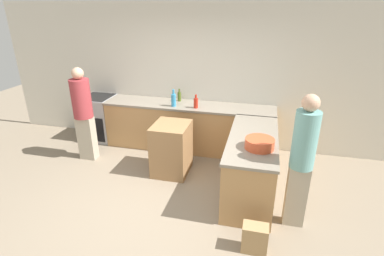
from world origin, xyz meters
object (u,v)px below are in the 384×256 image
object	(u,v)px
mixing_bowl	(260,143)
olive_oil_bottle	(179,96)
dish_soap_bottle	(174,100)
paper_bag	(255,238)
person_at_peninsula	(302,157)
person_by_range	(83,111)
island_table	(172,149)
hot_sauce_bottle	(196,103)
range_oven	(100,118)

from	to	relation	value
mixing_bowl	olive_oil_bottle	world-z (taller)	olive_oil_bottle
olive_oil_bottle	dish_soap_bottle	xyz separation A→B (m)	(-0.01, -0.33, 0.03)
olive_oil_bottle	dish_soap_bottle	size ratio (longest dim) A/B	0.75
olive_oil_bottle	paper_bag	size ratio (longest dim) A/B	0.69
dish_soap_bottle	person_at_peninsula	world-z (taller)	person_at_peninsula
person_by_range	person_at_peninsula	distance (m)	3.68
person_by_range	olive_oil_bottle	bearing A→B (deg)	34.97
island_table	person_at_peninsula	world-z (taller)	person_at_peninsula
hot_sauce_bottle	person_at_peninsula	distance (m)	2.36
range_oven	person_by_range	distance (m)	1.01
mixing_bowl	paper_bag	world-z (taller)	mixing_bowl
island_table	olive_oil_bottle	size ratio (longest dim) A/B	3.60
person_by_range	paper_bag	xyz separation A→B (m)	(3.09, -1.56, -0.74)
person_by_range	paper_bag	size ratio (longest dim) A/B	4.85
person_by_range	person_at_peninsula	size ratio (longest dim) A/B	0.96
range_oven	island_table	bearing A→B (deg)	-27.27
person_by_range	paper_bag	bearing A→B (deg)	-26.77
island_table	mixing_bowl	size ratio (longest dim) A/B	2.25
person_at_peninsula	paper_bag	size ratio (longest dim) A/B	5.04
paper_bag	island_table	bearing A→B (deg)	134.86
person_at_peninsula	paper_bag	distance (m)	1.10
island_table	paper_bag	size ratio (longest dim) A/B	2.48
person_by_range	mixing_bowl	bearing A→B (deg)	-12.91
range_oven	hot_sauce_bottle	distance (m)	2.17
range_oven	island_table	size ratio (longest dim) A/B	1.06
island_table	hot_sauce_bottle	bearing A→B (deg)	73.89
person_by_range	island_table	bearing A→B (deg)	-3.38
hot_sauce_bottle	paper_bag	xyz separation A→B (m)	(1.23, -2.25, -0.83)
person_by_range	paper_bag	world-z (taller)	person_by_range
range_oven	paper_bag	xyz separation A→B (m)	(3.32, -2.43, -0.28)
range_oven	person_at_peninsula	xyz separation A→B (m)	(3.78, -1.82, 0.51)
island_table	person_by_range	bearing A→B (deg)	176.62
mixing_bowl	paper_bag	xyz separation A→B (m)	(0.05, -0.86, -0.80)
dish_soap_bottle	person_at_peninsula	bearing A→B (deg)	-37.93
mixing_bowl	dish_soap_bottle	bearing A→B (deg)	139.15
hot_sauce_bottle	paper_bag	bearing A→B (deg)	-61.35
island_table	person_at_peninsula	size ratio (longest dim) A/B	0.49
island_table	hot_sauce_bottle	size ratio (longest dim) A/B	3.47
dish_soap_bottle	paper_bag	size ratio (longest dim) A/B	0.92
olive_oil_bottle	person_at_peninsula	bearing A→B (deg)	-43.32
island_table	person_by_range	distance (m)	1.71
person_at_peninsula	mixing_bowl	bearing A→B (deg)	152.96
person_by_range	hot_sauce_bottle	bearing A→B (deg)	20.32
range_oven	mixing_bowl	world-z (taller)	mixing_bowl
olive_oil_bottle	paper_bag	xyz separation A→B (m)	(1.64, -2.58, -0.82)
mixing_bowl	paper_bag	distance (m)	1.17
olive_oil_bottle	paper_bag	world-z (taller)	olive_oil_bottle
dish_soap_bottle	person_by_range	distance (m)	1.60
dish_soap_bottle	island_table	bearing A→B (deg)	-76.22
olive_oil_bottle	dish_soap_bottle	world-z (taller)	dish_soap_bottle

